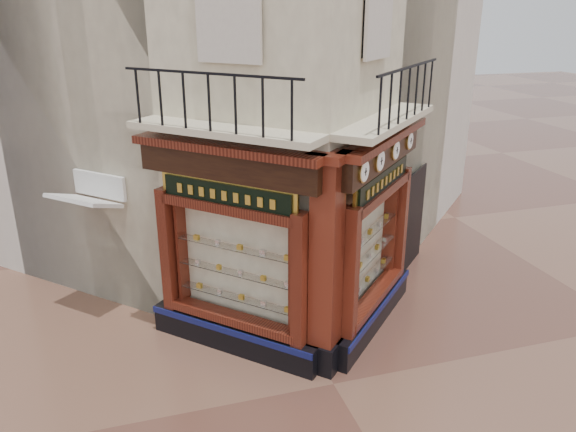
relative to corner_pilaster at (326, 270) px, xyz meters
name	(u,v)px	position (x,y,z in m)	size (l,w,h in m)	color
ground	(334,384)	(0.00, -0.50, -1.95)	(80.00, 80.00, 0.00)	#553227
main_building	(245,11)	(0.00, 5.66, 4.05)	(8.00, 8.00, 12.00)	beige
neighbour_left	(134,31)	(-2.47, 8.13, 3.55)	(8.00, 8.00, 11.00)	beige
neighbour_right	(311,29)	(2.47, 8.13, 3.55)	(8.00, 8.00, 11.00)	beige
shopfront_left	(231,253)	(-1.41, 1.07, 0.03)	(2.86, 2.86, 3.98)	black
shopfront_right	(375,236)	(1.41, 1.07, 0.03)	(2.86, 2.86, 3.98)	black
corner_pilaster	(326,270)	(0.00, 0.00, 0.00)	(0.85, 0.85, 3.98)	black
balcony	(309,125)	(0.00, 0.99, 2.27)	(5.94, 2.97, 1.03)	beige
clock_a	(364,171)	(0.60, 0.00, 1.67)	(0.31, 0.31, 0.39)	#A88438
clock_b	(380,161)	(1.14, 0.53, 1.67)	(0.32, 0.32, 0.41)	#A88438
clock_c	(395,150)	(1.74, 1.14, 1.67)	(0.31, 0.31, 0.38)	#A88438
clock_d	(409,141)	(2.37, 1.76, 1.67)	(0.29, 0.29, 0.36)	#A88438
awning	(99,312)	(-3.91, 3.21, -1.95)	(1.35, 0.81, 0.08)	silver
signboard_left	(226,195)	(-1.46, 1.01, 1.15)	(1.98, 1.98, 0.53)	gold
signboard_right	(383,180)	(1.46, 1.01, 1.15)	(1.97, 1.97, 0.53)	gold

